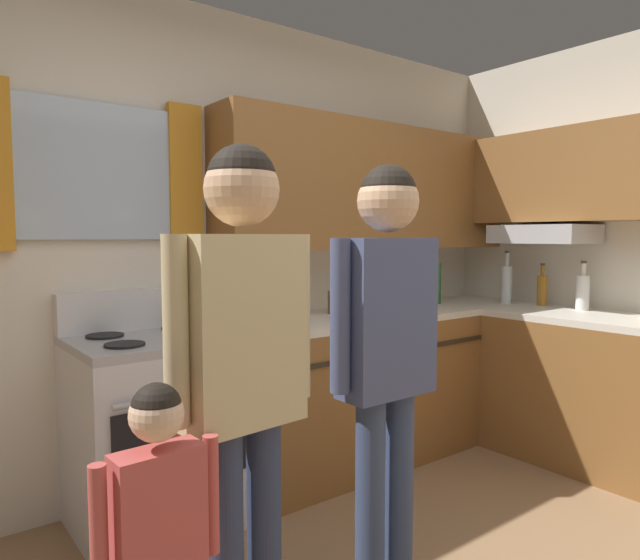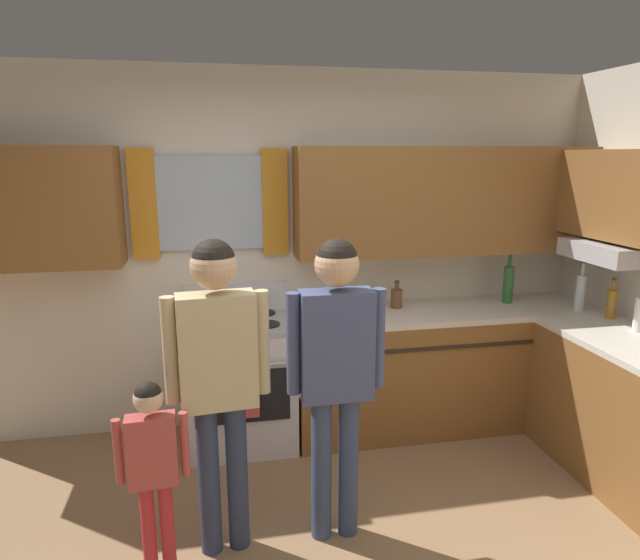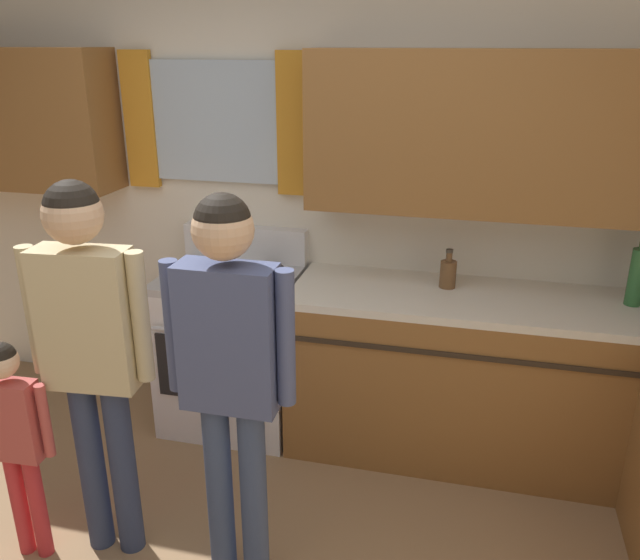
{
  "view_description": "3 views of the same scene",
  "coord_description": "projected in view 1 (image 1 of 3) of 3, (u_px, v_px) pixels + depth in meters",
  "views": [
    {
      "loc": [
        -1.34,
        -1.0,
        1.37
      ],
      "look_at": [
        0.21,
        1.02,
        1.17
      ],
      "focal_mm": 31.81,
      "sensor_mm": 36.0,
      "label": 1
    },
    {
      "loc": [
        -0.5,
        -2.06,
        2.01
      ],
      "look_at": [
        0.04,
        0.69,
        1.36
      ],
      "focal_mm": 30.58,
      "sensor_mm": 36.0,
      "label": 2
    },
    {
      "loc": [
        0.91,
        -1.53,
        2.1
      ],
      "look_at": [
        0.37,
        0.63,
        1.27
      ],
      "focal_mm": 36.07,
      "sensor_mm": 36.0,
      "label": 3
    }
  ],
  "objects": [
    {
      "name": "bottle_tall_clear",
      "position": [
        506.0,
        283.0,
        3.94
      ],
      "size": [
        0.07,
        0.07,
        0.37
      ],
      "color": "silver",
      "rests_on": "kitchen_counter_run"
    },
    {
      "name": "bottle_milk_white",
      "position": [
        583.0,
        291.0,
        3.58
      ],
      "size": [
        0.08,
        0.08,
        0.31
      ],
      "color": "white",
      "rests_on": "kitchen_counter_run"
    },
    {
      "name": "bottle_squat_brown",
      "position": [
        335.0,
        301.0,
        3.41
      ],
      "size": [
        0.08,
        0.08,
        0.21
      ],
      "color": "brown",
      "rests_on": "kitchen_counter_run"
    },
    {
      "name": "back_wall_unit",
      "position": [
        209.0,
        219.0,
        3.07
      ],
      "size": [
        4.6,
        0.42,
        2.6
      ],
      "color": "silver",
      "rests_on": "ground"
    },
    {
      "name": "stove_oven",
      "position": [
        156.0,
        427.0,
        2.67
      ],
      "size": [
        0.73,
        0.67,
        1.1
      ],
      "color": "silver",
      "rests_on": "ground"
    },
    {
      "name": "bottle_oil_amber",
      "position": [
        542.0,
        289.0,
        3.82
      ],
      "size": [
        0.06,
        0.06,
        0.29
      ],
      "color": "#B27223",
      "rests_on": "kitchen_counter_run"
    },
    {
      "name": "kitchen_counter_run",
      "position": [
        461.0,
        385.0,
        3.51
      ],
      "size": [
        2.28,
        1.9,
        0.9
      ],
      "color": "brown",
      "rests_on": "ground"
    },
    {
      "name": "small_child",
      "position": [
        159.0,
        531.0,
        1.41
      ],
      "size": [
        0.34,
        0.14,
        1.01
      ],
      "color": "red",
      "rests_on": "ground"
    },
    {
      "name": "bottle_wine_green",
      "position": [
        435.0,
        282.0,
        3.93
      ],
      "size": [
        0.08,
        0.08,
        0.39
      ],
      "color": "#2D6633",
      "rests_on": "kitchen_counter_run"
    },
    {
      "name": "adult_holding_child",
      "position": [
        243.0,
        351.0,
        1.68
      ],
      "size": [
        0.51,
        0.22,
        1.63
      ],
      "color": "#2D3856",
      "rests_on": "ground"
    },
    {
      "name": "adult_in_plaid",
      "position": [
        387.0,
        334.0,
        2.03
      ],
      "size": [
        0.5,
        0.22,
        1.62
      ],
      "color": "#38476B",
      "rests_on": "ground"
    }
  ]
}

